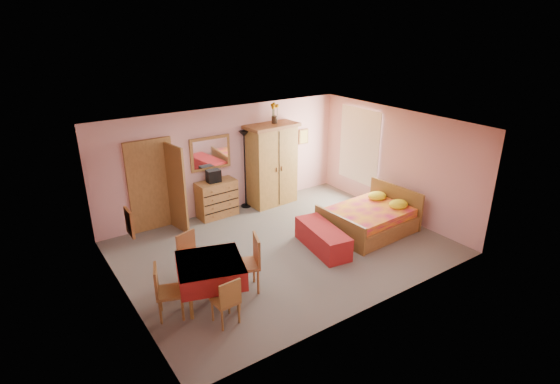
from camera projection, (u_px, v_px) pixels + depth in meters
floor at (284, 248)px, 9.24m from camera, size 6.50×6.50×0.00m
ceiling at (285, 127)px, 8.28m from camera, size 6.50×6.50×0.00m
wall_back at (226, 160)px, 10.68m from camera, size 6.50×0.10×2.60m
wall_front at (375, 239)px, 6.84m from camera, size 6.50×0.10×2.60m
wall_left at (120, 232)px, 7.05m from camera, size 0.10×5.00×2.60m
wall_right at (395, 163)px, 10.46m from camera, size 0.10×5.00×2.60m
doorway at (152, 186)px, 9.76m from camera, size 1.06×0.12×2.15m
window at (359, 146)px, 11.30m from camera, size 0.08×1.40×1.95m
picture_left at (129, 223)px, 6.46m from camera, size 0.04×0.32×0.42m
picture_back at (304, 137)px, 11.79m from camera, size 0.30×0.04×0.40m
chest_of_drawers at (217, 199)px, 10.58m from camera, size 0.97×0.51×0.90m
wall_mirror at (210, 153)px, 10.33m from camera, size 1.02×0.07×0.80m
stereo at (214, 176)px, 10.32m from camera, size 0.33×0.25×0.30m
floor_lamp at (245, 170)px, 10.91m from camera, size 0.30×0.30×1.98m
wardrobe at (272, 165)px, 11.11m from camera, size 1.38×0.78×2.10m
sunflower_vase at (274, 113)px, 10.72m from camera, size 0.21×0.21×0.51m
bed at (369, 213)px, 9.82m from camera, size 2.00×1.61×0.89m
bench at (322, 238)px, 9.11m from camera, size 0.77×1.54×0.49m
dining_table at (211, 281)px, 7.35m from camera, size 1.33×1.33×0.78m
chair_south at (225, 300)px, 6.83m from camera, size 0.40×0.40×0.83m
chair_north at (194, 258)px, 7.93m from camera, size 0.53×0.53×0.92m
chair_west at (170, 291)px, 6.96m from camera, size 0.54×0.54×0.93m
chair_east at (245, 264)px, 7.63m from camera, size 0.60×0.60×1.03m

